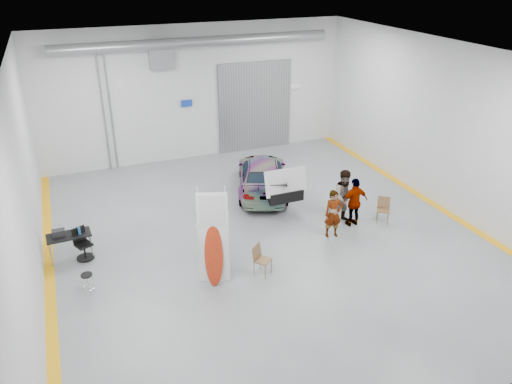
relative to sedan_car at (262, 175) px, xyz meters
name	(u,v)px	position (x,y,z in m)	size (l,w,h in m)	color
ground	(265,235)	(-1.27, -3.31, -0.68)	(16.00, 16.00, 0.00)	slate
room_shell	(247,100)	(-1.03, -1.09, 3.40)	(14.02, 16.18, 6.01)	silver
sedan_car	(262,175)	(0.00, 0.00, 0.00)	(1.91, 4.70, 1.36)	silver
person_a	(333,214)	(0.81, -4.19, 0.15)	(0.61, 0.40, 1.67)	brown
person_b	(345,197)	(1.68, -3.46, 0.30)	(0.96, 0.74, 1.96)	slate
person_c	(355,202)	(1.87, -3.79, 0.21)	(1.03, 0.42, 1.77)	olive
surfboard_display	(216,247)	(-3.60, -5.35, 0.57)	(0.84, 0.44, 3.09)	white
folding_chair_near	(263,265)	(-2.21, -5.36, -0.39)	(0.61, 0.68, 0.93)	brown
folding_chair_far	(382,215)	(2.95, -3.99, -0.40)	(0.59, 0.64, 0.91)	brown
shop_stool	(88,284)	(-7.09, -4.46, -0.36)	(0.33, 0.33, 0.65)	black
work_table	(66,235)	(-7.49, -2.33, 0.14)	(1.33, 0.72, 1.06)	gray
office_chair	(84,245)	(-7.03, -2.49, -0.23)	(0.59, 0.62, 1.02)	black
trunk_lid	(285,179)	(0.00, -2.10, 0.70)	(1.59, 0.96, 0.04)	silver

